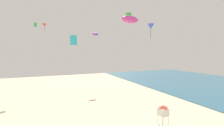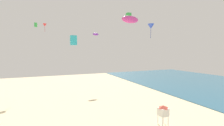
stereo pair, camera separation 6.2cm
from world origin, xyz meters
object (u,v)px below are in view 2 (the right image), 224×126
(kite_green_box_2, at_px, (129,16))
(kite_purple_parafoil, at_px, (96,34))
(kite_green_box, at_px, (36,25))
(kite_magenta_parafoil, at_px, (130,19))
(kite_cyan_box, at_px, (73,40))
(kite_red_delta, at_px, (45,25))
(lifeguard_stand, at_px, (163,111))
(kite_blue_delta, at_px, (151,27))

(kite_green_box_2, bearing_deg, kite_purple_parafoil, 97.45)
(kite_green_box, xyz_separation_m, kite_green_box_2, (17.56, -8.44, 1.51))
(kite_magenta_parafoil, xyz_separation_m, kite_cyan_box, (-7.86, 3.79, -3.10))
(kite_red_delta, distance_m, kite_magenta_parafoil, 28.47)
(lifeguard_stand, distance_m, kite_magenta_parafoil, 13.73)
(lifeguard_stand, height_order, kite_magenta_parafoil, kite_magenta_parafoil)
(kite_red_delta, height_order, kite_cyan_box, kite_red_delta)
(kite_purple_parafoil, bearing_deg, kite_green_box, -153.30)
(lifeguard_stand, distance_m, kite_blue_delta, 12.56)
(kite_purple_parafoil, distance_m, kite_cyan_box, 22.18)
(kite_magenta_parafoil, distance_m, kite_green_box, 20.93)
(lifeguard_stand, xyz_separation_m, kite_green_box, (-15.81, 20.96, 13.41))
(kite_red_delta, height_order, kite_green_box_2, kite_green_box_2)
(kite_magenta_parafoil, distance_m, kite_purple_parafoil, 23.56)
(kite_green_box, bearing_deg, kite_cyan_box, -63.58)
(kite_green_box, bearing_deg, kite_red_delta, 80.88)
(kite_red_delta, height_order, kite_purple_parafoil, kite_red_delta)
(kite_green_box, distance_m, kite_purple_parafoil, 17.29)
(kite_red_delta, relative_size, kite_magenta_parafoil, 0.77)
(kite_magenta_parafoil, bearing_deg, kite_green_box_2, 62.62)
(kite_green_box, relative_size, kite_cyan_box, 0.59)
(kite_red_delta, distance_m, kite_green_box_2, 24.30)
(kite_magenta_parafoil, xyz_separation_m, kite_green_box, (-13.79, 15.73, 0.88))
(kite_magenta_parafoil, height_order, kite_green_box_2, kite_green_box_2)
(kite_red_delta, relative_size, kite_blue_delta, 0.97)
(kite_blue_delta, distance_m, kite_cyan_box, 12.25)
(kite_red_delta, bearing_deg, kite_purple_parafoil, -8.61)
(lifeguard_stand, relative_size, kite_cyan_box, 1.73)
(kite_red_delta, xyz_separation_m, kite_green_box, (-1.58, -9.86, -1.74))
(kite_purple_parafoil, height_order, kite_green_box_2, kite_green_box_2)
(kite_red_delta, height_order, kite_magenta_parafoil, kite_red_delta)
(kite_red_delta, bearing_deg, kite_green_box, -99.12)
(kite_magenta_parafoil, relative_size, kite_green_box, 3.22)
(lifeguard_stand, height_order, kite_blue_delta, kite_blue_delta)
(kite_cyan_box, distance_m, kite_green_box_2, 13.33)
(lifeguard_stand, bearing_deg, kite_purple_parafoil, 95.98)
(kite_green_box, bearing_deg, kite_green_box_2, -25.68)
(kite_green_box, height_order, kite_cyan_box, kite_green_box)
(kite_green_box_2, bearing_deg, kite_red_delta, 131.11)
(kite_cyan_box, relative_size, kite_green_box_2, 1.08)
(kite_green_box_2, bearing_deg, kite_green_box, 154.32)
(kite_red_delta, relative_size, kite_cyan_box, 1.47)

